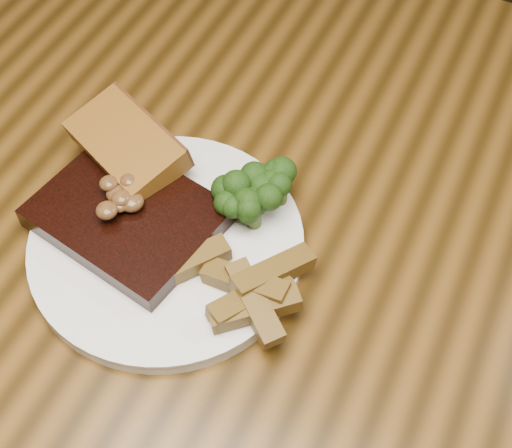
{
  "coord_description": "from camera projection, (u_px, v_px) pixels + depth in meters",
  "views": [
    {
      "loc": [
        0.18,
        -0.36,
        1.32
      ],
      "look_at": [
        0.01,
        -0.02,
        0.78
      ],
      "focal_mm": 50.0,
      "sensor_mm": 36.0,
      "label": 1
    }
  ],
  "objects": [
    {
      "name": "broccoli_cluster",
      "position": [
        261.0,
        192.0,
        0.68
      ],
      "size": [
        0.08,
        0.08,
        0.04
      ],
      "primitive_type": null,
      "color": "#1B3C0D",
      "rests_on": "plate"
    },
    {
      "name": "garlic_bread",
      "position": [
        129.0,
        158.0,
        0.71
      ],
      "size": [
        0.14,
        0.11,
        0.03
      ],
      "primitive_type": "cube",
      "rotation": [
        0.0,
        0.0,
        -0.41
      ],
      "color": "#90641A",
      "rests_on": "plate"
    },
    {
      "name": "plate",
      "position": [
        167.0,
        245.0,
        0.68
      ],
      "size": [
        0.28,
        0.28,
        0.01
      ],
      "primitive_type": "cylinder",
      "rotation": [
        0.0,
        0.0,
        0.07
      ],
      "color": "white",
      "rests_on": "dining_table"
    },
    {
      "name": "mushroom_pile",
      "position": [
        124.0,
        201.0,
        0.65
      ],
      "size": [
        0.06,
        0.06,
        0.03
      ],
      "primitive_type": null,
      "color": "brown",
      "rests_on": "steak"
    },
    {
      "name": "chair_far",
      "position": [
        511.0,
        68.0,
        1.25
      ],
      "size": [
        0.41,
        0.41,
        0.85
      ],
      "rotation": [
        0.0,
        0.0,
        3.11
      ],
      "color": "black",
      "rests_on": "ground"
    },
    {
      "name": "steak_bone",
      "position": [
        96.0,
        264.0,
        0.65
      ],
      "size": [
        0.14,
        0.04,
        0.02
      ],
      "primitive_type": "cube",
      "rotation": [
        0.0,
        0.0,
        -0.18
      ],
      "color": "beige",
      "rests_on": "plate"
    },
    {
      "name": "potato_wedges",
      "position": [
        228.0,
        272.0,
        0.64
      ],
      "size": [
        0.1,
        0.1,
        0.02
      ],
      "primitive_type": null,
      "color": "brown",
      "rests_on": "plate"
    },
    {
      "name": "dining_table",
      "position": [
        254.0,
        274.0,
        0.77
      ],
      "size": [
        1.6,
        0.9,
        0.75
      ],
      "color": "#543510",
      "rests_on": "ground"
    },
    {
      "name": "steak",
      "position": [
        128.0,
        216.0,
        0.67
      ],
      "size": [
        0.19,
        0.15,
        0.02
      ],
      "primitive_type": "cube",
      "rotation": [
        0.0,
        0.0,
        -0.18
      ],
      "color": "black",
      "rests_on": "plate"
    }
  ]
}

